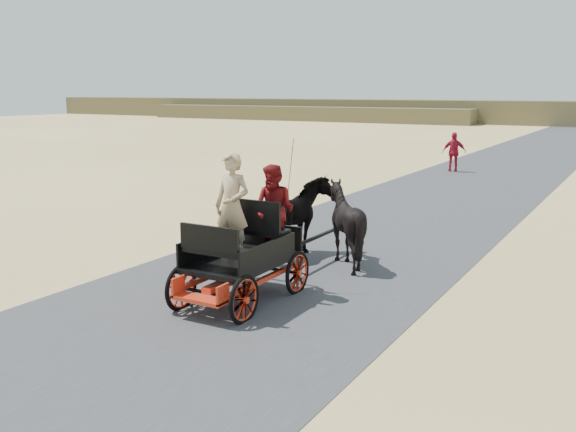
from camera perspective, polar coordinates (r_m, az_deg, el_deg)
The scene contains 9 objects.
ground at distance 10.56m, azimuth -6.89°, elevation -8.57°, with size 140.00×140.00×0.00m, color tan.
road at distance 10.55m, azimuth -6.89°, elevation -8.55°, with size 6.00×140.00×0.01m, color #38383A.
ridge_near at distance 75.17m, azimuth 1.16°, elevation 9.10°, with size 40.00×4.00×1.60m, color brown.
carriage at distance 11.01m, azimuth -4.16°, elevation -5.70°, with size 1.30×2.40×0.72m, color black, non-canonical shape.
horse_left at distance 13.66m, azimuth 0.91°, elevation -0.23°, with size 0.91×2.01×1.70m, color black.
horse_right at distance 13.18m, azimuth 5.11°, elevation -0.70°, with size 1.37×1.54×1.70m, color black.
driver_man at distance 10.87m, azimuth -4.98°, elevation 0.89°, with size 0.66×0.43×1.80m, color tan.
passenger_woman at distance 11.08m, azimuth -1.22°, elevation 0.54°, with size 0.77×0.60×1.58m, color #660C0F.
pedestrian at distance 29.02m, azimuth 14.54°, elevation 5.52°, with size 1.01×0.42×1.73m, color #A31229.
Camera 1 is at (5.98, -7.94, 3.56)m, focal length 40.00 mm.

